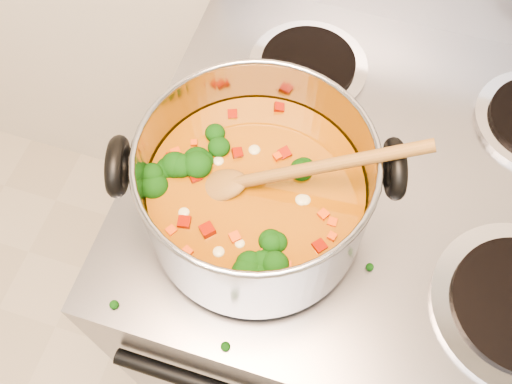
% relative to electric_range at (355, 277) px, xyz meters
% --- Properties ---
extents(electric_range, '(0.78, 0.70, 1.08)m').
position_rel_electric_range_xyz_m(electric_range, '(0.00, 0.00, 0.00)').
color(electric_range, gray).
rests_on(electric_range, ground).
extents(stockpot, '(0.35, 0.29, 0.17)m').
position_rel_electric_range_xyz_m(stockpot, '(-0.18, -0.14, 0.54)').
color(stockpot, '#95969D').
rests_on(stockpot, electric_range).
extents(wooden_spoon, '(0.28, 0.11, 0.13)m').
position_rel_electric_range_xyz_m(wooden_spoon, '(-0.17, -0.14, 0.58)').
color(wooden_spoon, brown).
rests_on(wooden_spoon, stockpot).
extents(cooktop_crumbs, '(0.36, 0.22, 0.01)m').
position_rel_electric_range_xyz_m(cooktop_crumbs, '(-0.05, -0.19, 0.46)').
color(cooktop_crumbs, black).
rests_on(cooktop_crumbs, electric_range).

